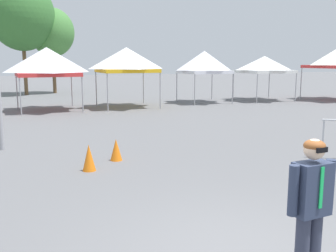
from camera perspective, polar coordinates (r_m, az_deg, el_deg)
canopy_tent_far_left at (r=21.45m, az=-17.51°, el=9.08°), size 3.28×3.28×3.33m
canopy_tent_behind_left at (r=22.07m, az=-6.17°, el=9.72°), size 3.11×3.11×3.37m
canopy_tent_far_right at (r=24.50m, az=5.41°, el=9.40°), size 2.80×2.80×3.24m
canopy_tent_behind_center at (r=26.60m, az=14.10°, el=8.83°), size 3.14×3.14×2.94m
person_foreground at (r=4.64m, az=20.41°, el=-10.89°), size 0.65×0.27×1.78m
tree_behind_tents_left at (r=32.19m, az=-20.87°, el=15.10°), size 4.86×4.86×8.71m
tree_behind_tents_right at (r=33.09m, az=-16.81°, el=13.13°), size 3.51×3.51×6.82m
traffic_cone_lot_center at (r=10.30m, az=-7.71°, el=-3.50°), size 0.32×0.32×0.58m
traffic_cone_near_barrier at (r=9.44m, az=-11.64°, el=-4.62°), size 0.32×0.32×0.64m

